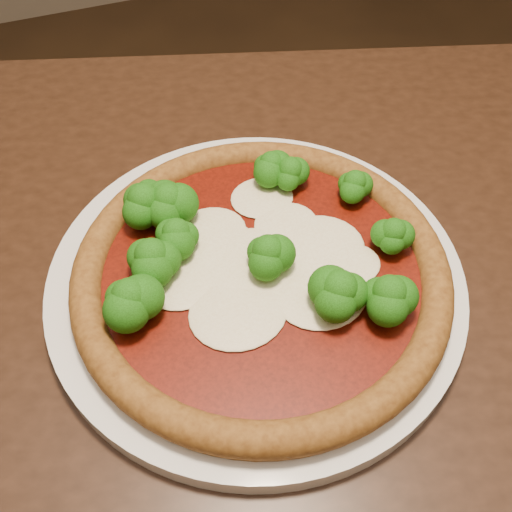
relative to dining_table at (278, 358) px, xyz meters
name	(u,v)px	position (x,y,z in m)	size (l,w,h in m)	color
floor	(328,467)	(0.15, 0.05, -0.64)	(4.00, 4.00, 0.00)	black
dining_table	(278,358)	(0.00, 0.00, 0.00)	(1.25, 1.05, 0.75)	black
plate	(256,278)	(-0.02, 0.02, 0.12)	(0.36, 0.36, 0.02)	silver
pizza	(257,265)	(-0.02, 0.02, 0.14)	(0.31, 0.31, 0.06)	brown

